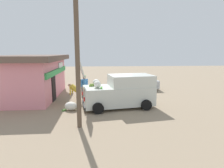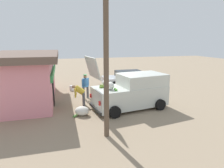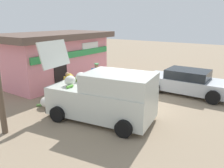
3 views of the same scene
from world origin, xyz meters
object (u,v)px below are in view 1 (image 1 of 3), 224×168
storefront_bar (34,76)px  customer_bending (75,91)px  parked_sedan (132,83)px  paint_bucket (77,89)px  vendor_standing (84,85)px  delivery_van (121,91)px  unloaded_banana_pile (71,106)px

storefront_bar → customer_bending: size_ratio=5.67×
parked_sedan → paint_bucket: bearing=93.4°
parked_sedan → customer_bending: parked_sedan is taller
vendor_standing → paint_bucket: bearing=18.7°
paint_bucket → customer_bending: bearing=-175.3°
storefront_bar → customer_bending: bearing=-120.1°
storefront_bar → vendor_standing: bearing=-97.4°
vendor_standing → paint_bucket: (2.36, 0.80, -0.73)m
delivery_van → unloaded_banana_pile: 3.02m
customer_bending → unloaded_banana_pile: 1.64m
parked_sedan → customer_bending: 6.00m
storefront_bar → parked_sedan: bearing=-74.1°
customer_bending → paint_bucket: (3.71, 0.31, -0.60)m
customer_bending → unloaded_banana_pile: (-1.54, 0.07, -0.56)m
customer_bending → parked_sedan: bearing=-48.2°
paint_bucket → storefront_bar: bearing=123.5°
customer_bending → vendor_standing: bearing=-20.1°
customer_bending → paint_bucket: customer_bending is taller
delivery_van → paint_bucket: size_ratio=12.19×
vendor_standing → unloaded_banana_pile: (-2.89, 0.57, -0.69)m
unloaded_banana_pile → vendor_standing: bearing=-11.1°
parked_sedan → unloaded_banana_pile: parked_sedan is taller
storefront_bar → vendor_standing: (-0.47, -3.65, -0.66)m
storefront_bar → delivery_van: storefront_bar is taller
unloaded_banana_pile → paint_bucket: 5.25m
vendor_standing → unloaded_banana_pile: vendor_standing is taller
parked_sedan → vendor_standing: size_ratio=2.71×
delivery_van → paint_bucket: 5.78m
delivery_van → unloaded_banana_pile: bearing=98.7°
parked_sedan → paint_bucket: size_ratio=11.63×
parked_sedan → unloaded_banana_pile: size_ratio=4.70×
parked_sedan → paint_bucket: 4.80m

